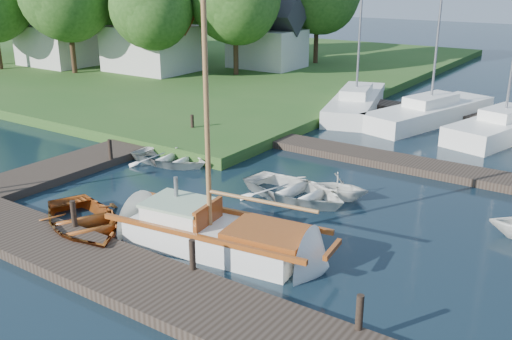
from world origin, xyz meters
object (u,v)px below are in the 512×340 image
Objects in this scene: mooring_post_2 at (192,255)px; house_b at (59,35)px; sailboat at (222,238)px; mooring_post_1 at (74,214)px; marina_boat_2 at (504,125)px; tender_c at (295,188)px; mooring_post_5 at (192,123)px; marina_boat_0 at (356,101)px; mooring_post_3 at (360,312)px; house_a at (153,36)px; tree_2 at (152,6)px; tender_b at (340,184)px; marina_boat_1 at (430,111)px; tender_a at (170,155)px; house_c at (267,39)px; mooring_post_4 at (110,149)px; dinghy at (83,219)px.

mooring_post_2 is 0.14× the size of house_b.
mooring_post_2 is at bearing -83.45° from sailboat.
marina_boat_2 is (7.94, 18.33, -0.11)m from mooring_post_1.
mooring_post_2 is 6.15m from tender_c.
mooring_post_1 is at bearing -68.20° from mooring_post_5.
marina_boat_0 is at bearing 95.75° from sailboat.
mooring_post_3 is 33.50m from house_a.
tree_2 is at bearing 141.56° from mooring_post_3.
tender_b is at bearing 71.75° from sailboat.
house_b is at bearing 156.80° from mooring_post_5.
mooring_post_2 and mooring_post_5 have the same top height.
marina_boat_1 is (-0.34, 19.22, -0.13)m from mooring_post_2.
tender_c reaches higher than tender_a.
sailboat reaches higher than mooring_post_1.
tender_c is at bearing -97.91° from tender_a.
tender_c is (7.87, -3.89, -0.29)m from mooring_post_5.
mooring_post_1 is at bearing 180.00° from mooring_post_3.
mooring_post_3 is 5.23m from sailboat.
tender_b is (7.32, 0.45, 0.16)m from tender_a.
house_c reaches higher than tender_b.
dinghy is (3.99, -4.70, -0.28)m from mooring_post_4.
house_c is at bearing 63.30° from tree_2.
tender_b reaches higher than tender_c.
marina_boat_1 reaches higher than mooring_post_5.
house_a is 0.81× the size of tree_2.
tree_2 is (-15.00, 19.05, 4.55)m from mooring_post_1.
house_c is at bearing 80.66° from marina_boat_2.
marina_boat_0 is 2.07× the size of house_b.
dinghy is at bearing 163.80° from marina_boat_0.
mooring_post_1 is at bearing -153.39° from dinghy.
tree_2 reaches higher than house_c.
mooring_post_4 is at bearing 148.06° from marina_boat_0.
sailboat is at bearing -59.19° from house_c.
house_a is 8.25m from house_b.
dinghy is (3.99, -9.70, -0.28)m from mooring_post_5.
marina_boat_0 is (4.01, 14.18, -0.12)m from mooring_post_4.
mooring_post_1 is 1.00× the size of mooring_post_3.
tender_c is (-0.63, 6.11, -0.29)m from mooring_post_2.
tender_a is at bearing -44.40° from house_a.
mooring_post_4 is 1.00× the size of mooring_post_5.
mooring_post_4 reaches higher than dinghy.
mooring_post_3 is 1.00× the size of mooring_post_5.
mooring_post_5 is at bearing 140.14° from marina_boat_2.
dinghy is 2.10× the size of tender_b.
dinghy is 0.33× the size of marina_boat_2.
tree_2 is (-15.01, -0.13, 4.68)m from marina_boat_0.
dinghy is at bearing 171.44° from marina_boat_2.
sailboat is at bearing -131.17° from tender_a.
tender_c is at bearing -35.52° from house_a.
sailboat is 0.91× the size of marina_boat_1.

